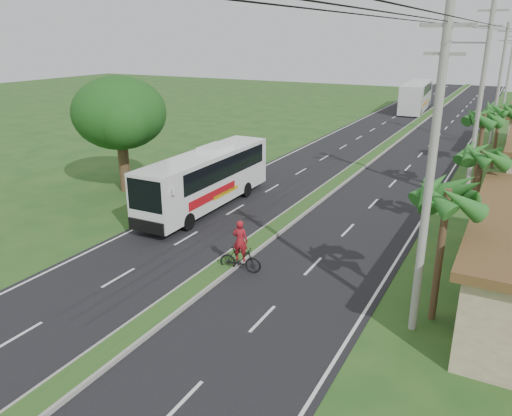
% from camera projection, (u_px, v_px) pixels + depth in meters
% --- Properties ---
extents(ground, '(180.00, 180.00, 0.00)m').
position_uv_depth(ground, '(185.00, 297.00, 19.96)').
color(ground, '#204B1B').
rests_on(ground, ground).
extents(road_asphalt, '(14.00, 160.00, 0.02)m').
position_uv_depth(road_asphalt, '(345.00, 177.00, 36.63)').
color(road_asphalt, black).
rests_on(road_asphalt, ground).
extents(median_strip, '(1.20, 160.00, 0.18)m').
position_uv_depth(median_strip, '(345.00, 176.00, 36.60)').
color(median_strip, gray).
rests_on(median_strip, ground).
extents(lane_edge_left, '(0.12, 160.00, 0.01)m').
position_uv_depth(lane_edge_left, '(264.00, 167.00, 39.60)').
color(lane_edge_left, silver).
rests_on(lane_edge_left, ground).
extents(lane_edge_right, '(0.12, 160.00, 0.01)m').
position_uv_depth(lane_edge_right, '(440.00, 190.00, 33.66)').
color(lane_edge_right, silver).
rests_on(lane_edge_right, ground).
extents(palm_verge_a, '(2.40, 2.40, 5.45)m').
position_uv_depth(palm_verge_a, '(447.00, 197.00, 16.91)').
color(palm_verge_a, '#473321').
rests_on(palm_verge_a, ground).
extents(palm_verge_b, '(2.40, 2.40, 5.05)m').
position_uv_depth(palm_verge_b, '(482.00, 155.00, 24.36)').
color(palm_verge_b, '#473321').
rests_on(palm_verge_b, ground).
extents(palm_verge_c, '(2.40, 2.40, 5.85)m').
position_uv_depth(palm_verge_c, '(484.00, 119.00, 30.21)').
color(palm_verge_c, '#473321').
rests_on(palm_verge_c, ground).
extents(palm_verge_d, '(2.40, 2.40, 5.25)m').
position_uv_depth(palm_verge_d, '(500.00, 110.00, 37.68)').
color(palm_verge_d, '#473321').
rests_on(palm_verge_d, ground).
extents(shade_tree, '(6.30, 6.00, 7.54)m').
position_uv_depth(shade_tree, '(119.00, 115.00, 32.02)').
color(shade_tree, '#473321').
rests_on(shade_tree, ground).
extents(utility_pole_a, '(1.60, 0.28, 11.00)m').
position_uv_depth(utility_pole_a, '(430.00, 175.00, 15.99)').
color(utility_pole_a, gray).
rests_on(utility_pole_a, ground).
extents(utility_pole_b, '(3.20, 0.28, 12.00)m').
position_uv_depth(utility_pole_b, '(479.00, 101.00, 29.15)').
color(utility_pole_b, gray).
rests_on(utility_pole_b, ground).
extents(utility_pole_c, '(1.60, 0.28, 11.00)m').
position_uv_depth(utility_pole_c, '(499.00, 83.00, 46.01)').
color(utility_pole_c, gray).
rests_on(utility_pole_c, ground).
extents(utility_pole_d, '(1.60, 0.28, 10.50)m').
position_uv_depth(utility_pole_d, '(509.00, 72.00, 62.77)').
color(utility_pole_d, gray).
rests_on(utility_pole_d, ground).
extents(coach_bus_main, '(2.51, 11.28, 3.64)m').
position_uv_depth(coach_bus_main, '(207.00, 176.00, 29.61)').
color(coach_bus_main, white).
rests_on(coach_bus_main, ground).
extents(coach_bus_far, '(3.77, 13.14, 3.78)m').
position_uv_depth(coach_bus_far, '(416.00, 95.00, 67.91)').
color(coach_bus_far, silver).
rests_on(coach_bus_far, ground).
extents(motorcyclist, '(1.97, 0.88, 2.42)m').
position_uv_depth(motorcyclist, '(240.00, 254.00, 21.82)').
color(motorcyclist, black).
rests_on(motorcyclist, ground).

